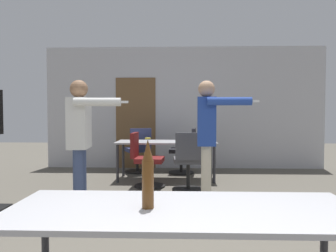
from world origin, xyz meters
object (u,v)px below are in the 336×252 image
object	(u,v)px
office_chair_mid_tucked	(185,152)
office_chair_side_rolled	(189,163)
person_right_polo	(207,130)
office_chair_far_right	(138,152)
person_far_watching	(80,132)
office_chair_near_pushed	(145,162)
beer_bottle	(148,175)

from	to	relation	value
office_chair_mid_tucked	office_chair_side_rolled	distance (m)	1.58
person_right_polo	office_chair_far_right	xyz separation A→B (m)	(-1.24, 2.33, -0.58)
person_far_watching	office_chair_mid_tucked	bearing A→B (deg)	148.98
person_right_polo	office_chair_near_pushed	world-z (taller)	person_right_polo
person_right_polo	office_chair_far_right	distance (m)	2.70
person_right_polo	person_far_watching	world-z (taller)	person_right_polo
office_chair_far_right	office_chair_mid_tucked	bearing A→B (deg)	-25.12
person_right_polo	beer_bottle	bearing A→B (deg)	-9.19
office_chair_mid_tucked	office_chair_side_rolled	size ratio (longest dim) A/B	0.98
person_right_polo	person_far_watching	bearing A→B (deg)	-74.41
person_far_watching	office_chair_mid_tucked	world-z (taller)	person_far_watching
office_chair_far_right	beer_bottle	size ratio (longest dim) A/B	2.35
office_chair_near_pushed	beer_bottle	size ratio (longest dim) A/B	2.30
office_chair_far_right	person_right_polo	bearing A→B (deg)	-85.77
office_chair_far_right	beer_bottle	distance (m)	5.02
office_chair_near_pushed	beer_bottle	bearing A→B (deg)	10.16
office_chair_side_rolled	office_chair_far_right	distance (m)	1.89
person_far_watching	beer_bottle	distance (m)	2.50
person_right_polo	office_chair_near_pushed	bearing A→B (deg)	-134.73
office_chair_side_rolled	beer_bottle	xyz separation A→B (m)	(-0.32, -3.36, 0.46)
office_chair_near_pushed	office_chair_far_right	world-z (taller)	office_chair_far_right
office_chair_side_rolled	office_chair_near_pushed	bearing A→B (deg)	153.12
person_right_polo	office_chair_side_rolled	bearing A→B (deg)	-159.42
office_chair_near_pushed	office_chair_side_rolled	bearing A→B (deg)	70.23
office_chair_near_pushed	beer_bottle	xyz separation A→B (m)	(0.40, -3.68, 0.48)
office_chair_near_pushed	beer_bottle	distance (m)	3.73
person_right_polo	office_chair_side_rolled	size ratio (longest dim) A/B	1.78
office_chair_near_pushed	office_chair_far_right	xyz separation A→B (m)	(-0.28, 1.28, 0.02)
person_right_polo	office_chair_mid_tucked	distance (m)	2.39
person_far_watching	office_chair_far_right	bearing A→B (deg)	167.77
office_chair_mid_tucked	beer_bottle	world-z (taller)	beer_bottle
office_chair_mid_tucked	office_chair_side_rolled	bearing A→B (deg)	-173.04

